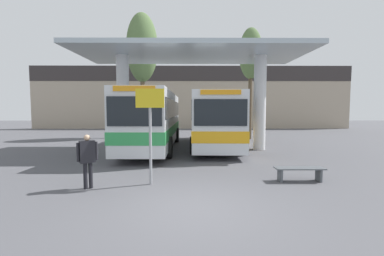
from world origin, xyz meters
The scene contains 10 objects.
ground_plane centered at (0.00, 0.00, 0.00)m, with size 100.00×100.00×0.00m, color #4C4C51.
townhouse_backdrop centered at (0.00, 26.35, 4.56)m, with size 40.00×0.58×7.83m.
station_canopy centered at (0.00, 9.23, 4.99)m, with size 13.15×5.71×5.82m.
transit_bus_left_bay centered at (-2.33, 9.80, 1.90)m, with size 2.77×10.90×3.40m.
transit_bus_center_bay centered at (1.45, 10.62, 1.85)m, with size 3.09×10.55×3.33m.
waiting_bench_near_pillar centered at (3.59, 2.34, 0.34)m, with size 1.63×0.44×0.46m.
info_sign_platform centered at (-1.35, 2.02, 2.18)m, with size 0.90×0.09×3.06m.
pedestrian_waiting centered at (-3.19, 1.58, 1.01)m, with size 0.56×0.43×1.65m.
poplar_tree_behind_left centered at (-4.21, 16.29, 7.60)m, with size 2.66×2.66×10.63m.
poplar_tree_behind_right centered at (4.76, 14.71, 6.72)m, with size 1.85×1.85×8.91m.
Camera 1 is at (-0.07, -6.11, 2.41)m, focal length 24.00 mm.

